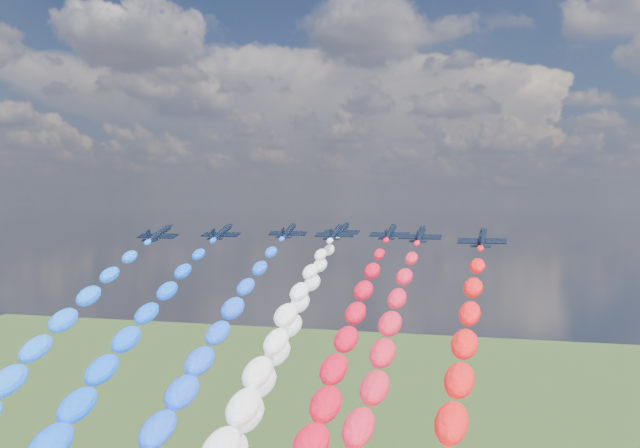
% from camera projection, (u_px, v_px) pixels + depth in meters
% --- Properties ---
extents(jet_0, '(8.72, 11.71, 5.78)m').
position_uv_depth(jet_0, '(159.00, 234.00, 150.43)').
color(jet_0, black).
extents(jet_1, '(8.65, 11.66, 5.78)m').
position_uv_depth(jet_1, '(222.00, 233.00, 157.70)').
color(jet_1, black).
extents(trail_1, '(5.76, 93.60, 52.12)m').
position_uv_depth(trail_1, '(92.00, 407.00, 111.83)').
color(trail_1, '#0D54FD').
extents(jet_2, '(8.75, 11.73, 5.78)m').
position_uv_depth(jet_2, '(288.00, 231.00, 164.44)').
color(jet_2, black).
extents(trail_2, '(5.76, 93.60, 52.12)m').
position_uv_depth(trail_2, '(192.00, 395.00, 118.58)').
color(trail_2, blue).
extents(jet_3, '(8.48, 11.53, 5.78)m').
position_uv_depth(jet_3, '(336.00, 233.00, 156.07)').
color(jet_3, black).
extents(trail_3, '(5.76, 93.60, 52.12)m').
position_uv_depth(trail_3, '(251.00, 410.00, 110.20)').
color(trail_3, white).
extents(jet_4, '(8.91, 11.84, 5.78)m').
position_uv_depth(jet_4, '(342.00, 230.00, 171.85)').
color(jet_4, black).
extents(trail_4, '(5.76, 93.60, 52.12)m').
position_uv_depth(trail_4, '(271.00, 384.00, 125.98)').
color(trail_4, white).
extents(jet_5, '(8.65, 11.66, 5.78)m').
position_uv_depth(jet_5, '(390.00, 232.00, 158.16)').
color(jet_5, black).
extents(trail_5, '(5.76, 93.60, 52.12)m').
position_uv_depth(trail_5, '(329.00, 406.00, 112.29)').
color(trail_5, red).
extents(jet_6, '(8.49, 11.54, 5.78)m').
position_uv_depth(jet_6, '(420.00, 235.00, 146.64)').
color(jet_6, black).
extents(trail_6, '(5.76, 93.60, 52.12)m').
position_uv_depth(trail_6, '(367.00, 429.00, 100.78)').
color(trail_6, red).
extents(jet_7, '(8.49, 11.54, 5.78)m').
position_uv_depth(jet_7, '(482.00, 239.00, 129.78)').
color(jet_7, black).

